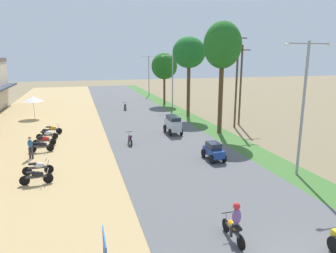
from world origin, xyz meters
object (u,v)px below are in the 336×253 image
(streetlamp_far, at_px, (149,72))
(motorbike_ahead_fourth, at_px, (125,106))
(pedestrian_on_shoulder, at_px, (30,146))
(streetlamp_near, at_px, (304,100))
(parked_motorbike_third, at_px, (42,146))
(utility_pole_near, at_px, (241,84))
(parked_motorbike_fifth, at_px, (47,134))
(street_signboard, at_px, (105,248))
(car_hatchback_blue, at_px, (214,151))
(parked_motorbike_fourth, at_px, (45,140))
(median_tree_second, at_px, (189,53))
(streetlamp_mid, at_px, (173,77))
(car_van_silver, at_px, (173,124))
(motorbike_ahead_third, at_px, (130,138))
(utility_pole_far, at_px, (237,80))
(motorbike_ahead_second, at_px, (234,223))
(vendor_umbrella, at_px, (33,99))
(parked_motorbike_second, at_px, (38,167))
(parked_motorbike_nearest, at_px, (37,176))
(median_tree_third, at_px, (164,66))
(parked_motorbike_sixth, at_px, (52,129))
(median_tree_nearest, at_px, (222,46))

(streetlamp_far, height_order, motorbike_ahead_fourth, streetlamp_far)
(pedestrian_on_shoulder, xyz_separation_m, streetlamp_near, (15.97, -7.70, 3.63))
(parked_motorbike_third, xyz_separation_m, streetlamp_far, (15.41, 31.65, 3.69))
(streetlamp_near, relative_size, utility_pole_near, 0.96)
(pedestrian_on_shoulder, bearing_deg, streetlamp_near, -25.75)
(parked_motorbike_third, xyz_separation_m, parked_motorbike_fifth, (0.11, 3.61, 0.00))
(street_signboard, xyz_separation_m, utility_pole_near, (15.63, 19.72, 3.19))
(pedestrian_on_shoulder, xyz_separation_m, car_hatchback_blue, (12.17, -3.85, -0.22))
(parked_motorbike_fourth, bearing_deg, parked_motorbike_third, -92.10)
(parked_motorbike_third, height_order, streetlamp_near, streetlamp_near)
(median_tree_second, xyz_separation_m, streetlamp_mid, (0.00, 6.47, -3.17))
(car_van_silver, bearing_deg, streetlamp_mid, 73.20)
(streetlamp_far, bearing_deg, motorbike_ahead_third, -105.46)
(median_tree_second, height_order, utility_pole_far, median_tree_second)
(median_tree_second, bearing_deg, car_hatchback_blue, -103.58)
(median_tree_second, distance_m, streetlamp_near, 19.74)
(utility_pole_far, height_order, motorbike_ahead_second, utility_pole_far)
(vendor_umbrella, bearing_deg, utility_pole_far, -27.57)
(parked_motorbike_second, distance_m, street_signboard, 10.71)
(parked_motorbike_nearest, relative_size, pedestrian_on_shoulder, 1.11)
(motorbike_ahead_fourth, bearing_deg, median_tree_third, 26.68)
(parked_motorbike_third, relative_size, vendor_umbrella, 0.71)
(utility_pole_far, height_order, motorbike_ahead_third, utility_pole_far)
(parked_motorbike_sixth, relative_size, vendor_umbrella, 0.71)
(parked_motorbike_fourth, height_order, vendor_umbrella, vendor_umbrella)
(streetlamp_near, xyz_separation_m, motorbike_ahead_third, (-8.69, 9.39, -4.02))
(parked_motorbike_sixth, distance_m, median_tree_third, 21.47)
(parked_motorbike_sixth, relative_size, streetlamp_far, 0.25)
(parked_motorbike_nearest, bearing_deg, median_tree_second, 48.09)
(median_tree_third, distance_m, streetlamp_near, 29.37)
(vendor_umbrella, relative_size, utility_pole_far, 0.27)
(parked_motorbike_second, height_order, parked_motorbike_fourth, same)
(car_hatchback_blue, xyz_separation_m, motorbike_ahead_third, (-4.90, 5.53, -0.17))
(parked_motorbike_nearest, xyz_separation_m, utility_pole_near, (18.67, 11.02, 3.74))
(pedestrian_on_shoulder, bearing_deg, vendor_umbrella, 95.83)
(utility_pole_far, bearing_deg, median_tree_second, 111.14)
(parked_motorbike_sixth, xyz_separation_m, streetlamp_near, (15.05, -14.66, 4.04))
(median_tree_third, bearing_deg, motorbike_ahead_third, -112.95)
(street_signboard, relative_size, car_van_silver, 0.62)
(parked_motorbike_sixth, xyz_separation_m, car_hatchback_blue, (11.25, -10.81, 0.19))
(motorbike_ahead_fourth, bearing_deg, pedestrian_on_shoulder, -116.89)
(parked_motorbike_nearest, distance_m, car_hatchback_blue, 11.30)
(vendor_umbrella, height_order, median_tree_nearest, median_tree_nearest)
(parked_motorbike_second, distance_m, streetlamp_far, 39.69)
(parked_motorbike_fourth, distance_m, pedestrian_on_shoulder, 3.20)
(utility_pole_near, bearing_deg, streetlamp_far, 97.65)
(motorbike_ahead_third, bearing_deg, street_signboard, -102.19)
(vendor_umbrella, height_order, motorbike_ahead_fourth, vendor_umbrella)
(streetlamp_mid, relative_size, utility_pole_near, 0.88)
(parked_motorbike_fifth, xyz_separation_m, motorbike_ahead_fourth, (8.69, 13.36, 0.02))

